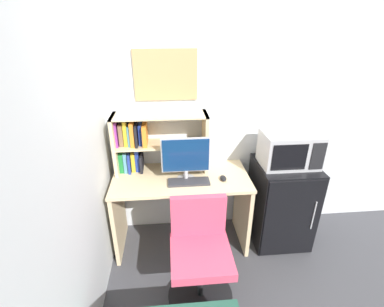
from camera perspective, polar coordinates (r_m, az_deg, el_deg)
The scene contains 11 objects.
wall_back at distance 2.98m, azimuth 23.66°, elevation 8.57°, with size 6.40×0.04×2.60m, color silver.
wall_left at distance 1.32m, azimuth -32.25°, elevation -14.43°, with size 0.04×4.40×2.60m, color silver.
desk at distance 2.67m, azimuth -2.22°, elevation -9.31°, with size 1.26×0.60×0.78m.
hutch_bookshelf at distance 2.58m, azimuth -9.53°, elevation 2.58°, with size 0.86×0.27×0.55m.
monitor at distance 2.39m, azimuth -1.30°, elevation -0.83°, with size 0.43×0.16×0.41m.
keyboard at distance 2.45m, azimuth -0.65°, elevation -5.94°, with size 0.37×0.13×0.02m, color #333338.
computer_mouse at distance 2.51m, azimuth 6.52°, elevation -5.12°, with size 0.06×0.10×0.03m, color black.
mini_fridge at distance 2.94m, azimuth 18.00°, elevation -9.64°, with size 0.55×0.57×0.86m.
microwave at distance 2.66m, azimuth 19.66°, elevation 0.84°, with size 0.51×0.34×0.31m.
desk_chair at distance 2.32m, azimuth 1.68°, elevation -21.05°, with size 0.53×0.53×0.86m.
wall_corkboard at distance 2.51m, azimuth -5.51°, elevation 15.94°, with size 0.56×0.02×0.44m, color tan.
Camera 1 is at (-1.02, -2.49, 2.06)m, focal length 25.62 mm.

